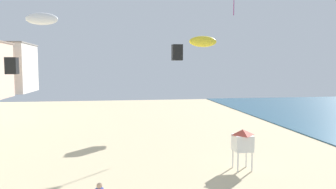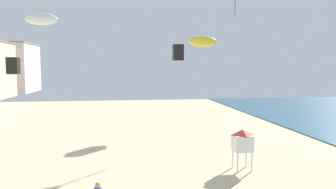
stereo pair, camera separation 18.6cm
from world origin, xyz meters
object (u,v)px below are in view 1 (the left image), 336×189
kite_black_box (177,53)px  kite_yellow_parafoil (203,42)px  kite_black_box_2 (12,66)px  kite_white_parafoil (42,19)px  lifeguard_stand (243,141)px

kite_black_box → kite_yellow_parafoil: (-0.64, -13.00, 0.14)m
kite_yellow_parafoil → kite_black_box_2: size_ratio=1.14×
kite_white_parafoil → kite_black_box_2: (-6.22, 14.82, -2.42)m
kite_yellow_parafoil → kite_white_parafoil: (-9.45, -2.64, 0.87)m
kite_yellow_parafoil → kite_white_parafoil: kite_white_parafoil is taller
kite_black_box → kite_black_box_2: (-16.31, -0.82, -1.41)m
lifeguard_stand → kite_yellow_parafoil: 6.85m
kite_yellow_parafoil → kite_black_box_2: 19.91m
lifeguard_stand → kite_black_box_2: 23.16m
kite_black_box → lifeguard_stand: bearing=-84.5°
kite_white_parafoil → kite_black_box_2: kite_white_parafoil is taller
kite_yellow_parafoil → lifeguard_stand: bearing=-42.7°
lifeguard_stand → kite_white_parafoil: (-11.54, -0.71, 7.10)m
kite_black_box → kite_white_parafoil: 18.64m
lifeguard_stand → kite_white_parafoil: 13.57m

